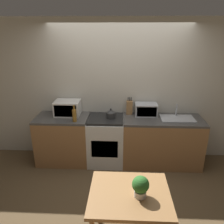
{
  "coord_description": "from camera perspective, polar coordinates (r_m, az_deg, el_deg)",
  "views": [
    {
      "loc": [
        0.06,
        -3.0,
        2.37
      ],
      "look_at": [
        -0.11,
        0.53,
        1.05
      ],
      "focal_mm": 35.0,
      "sensor_mm": 36.0,
      "label": 1
    }
  ],
  "objects": [
    {
      "name": "potted_plant",
      "position": [
        2.37,
        7.46,
        -18.61
      ],
      "size": [
        0.18,
        0.18,
        0.24
      ],
      "color": "beige",
      "rests_on": "dining_table"
    },
    {
      "name": "wall_back",
      "position": [
        4.11,
        1.88,
        5.38
      ],
      "size": [
        10.0,
        0.06,
        2.6
      ],
      "color": "beige",
      "rests_on": "ground_plane"
    },
    {
      "name": "counter_left_run",
      "position": [
        4.25,
        -12.52,
        -6.92
      ],
      "size": [
        0.95,
        0.62,
        0.9
      ],
      "color": "olive",
      "rests_on": "ground_plane"
    },
    {
      "name": "toaster_oven",
      "position": [
        4.05,
        8.9,
        0.63
      ],
      "size": [
        0.4,
        0.26,
        0.23
      ],
      "color": "#ADAFB5",
      "rests_on": "counter_right_run"
    },
    {
      "name": "dining_table",
      "position": [
        2.55,
        4.58,
        -22.07
      ],
      "size": [
        0.86,
        0.72,
        0.75
      ],
      "color": "#9E7042",
      "rests_on": "ground_plane"
    },
    {
      "name": "stove_range",
      "position": [
        4.12,
        -1.62,
        -7.38
      ],
      "size": [
        0.65,
        0.62,
        0.9
      ],
      "color": "silver",
      "rests_on": "ground_plane"
    },
    {
      "name": "counter_right_run",
      "position": [
        4.17,
        12.8,
        -7.47
      ],
      "size": [
        1.42,
        0.62,
        0.9
      ],
      "color": "olive",
      "rests_on": "ground_plane"
    },
    {
      "name": "knife_block",
      "position": [
        4.07,
        4.57,
        1.21
      ],
      "size": [
        0.11,
        0.08,
        0.33
      ],
      "color": "#9E7042",
      "rests_on": "counter_right_run"
    },
    {
      "name": "kettle",
      "position": [
        3.9,
        -0.32,
        -0.48
      ],
      "size": [
        0.17,
        0.17,
        0.18
      ],
      "color": "#2D2D2D",
      "rests_on": "stove_range"
    },
    {
      "name": "microwave",
      "position": [
        4.1,
        -11.56,
        1.02
      ],
      "size": [
        0.46,
        0.35,
        0.27
      ],
      "color": "silver",
      "rests_on": "counter_left_run"
    },
    {
      "name": "sink_basin",
      "position": [
        4.04,
        16.69,
        -1.55
      ],
      "size": [
        0.58,
        0.35,
        0.24
      ],
      "color": "#ADAFB5",
      "rests_on": "counter_right_run"
    },
    {
      "name": "ground_plane",
      "position": [
        3.82,
        1.38,
        -17.88
      ],
      "size": [
        16.0,
        16.0,
        0.0
      ],
      "primitive_type": "plane",
      "color": "brown"
    },
    {
      "name": "bottle",
      "position": [
        3.78,
        -9.79,
        -0.83
      ],
      "size": [
        0.07,
        0.07,
        0.3
      ],
      "color": "olive",
      "rests_on": "counter_left_run"
    }
  ]
}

